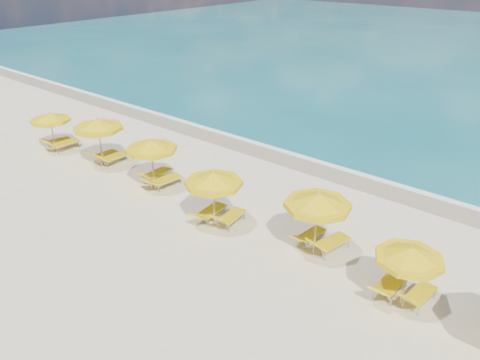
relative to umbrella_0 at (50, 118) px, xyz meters
The scene contains 22 objects.
ground_plane 12.35m from the umbrella_0, ahead, with size 120.00×120.00×0.00m, color beige.
wet_sand_band 14.54m from the umbrella_0, 32.15° to the left, with size 120.00×2.60×0.01m, color tan.
foam_line 14.97m from the umbrella_0, 34.77° to the left, with size 120.00×1.20×0.03m, color white.
whitecap_near 18.45m from the umbrella_0, 70.24° to the left, with size 14.00×0.36×0.05m, color white.
umbrella_0 is the anchor object (origin of this frame).
umbrella_1 3.87m from the umbrella_0, ahead, with size 2.66×2.66×2.57m.
umbrella_2 7.92m from the umbrella_0, ahead, with size 2.82×2.82×2.42m.
umbrella_3 12.48m from the umbrella_0, ahead, with size 2.56×2.56×2.39m.
umbrella_4 16.67m from the umbrella_0, ahead, with size 2.81×2.81×2.48m.
umbrella_5 20.32m from the umbrella_0, ahead, with size 2.28×2.28×2.14m.
lounger_0_left 1.80m from the umbrella_0, 133.57° to the left, with size 0.78×1.68×0.68m.
lounger_0_right 1.74m from the umbrella_0, 34.21° to the left, with size 0.74×2.00×0.90m.
lounger_1_left 3.91m from the umbrella_0, 15.02° to the left, with size 0.64×1.69×0.74m.
lounger_1_right 4.60m from the umbrella_0, 12.04° to the left, with size 0.68×1.85×0.88m.
lounger_2_left 7.78m from the umbrella_0, ahead, with size 0.75×1.95×0.89m.
lounger_2_right 8.59m from the umbrella_0, ahead, with size 0.82×2.01×0.81m.
lounger_3_left 12.22m from the umbrella_0, ahead, with size 0.87×2.01×0.76m.
lounger_3_right 13.12m from the umbrella_0, ahead, with size 0.86×1.85×0.86m.
lounger_4_left 16.35m from the umbrella_0, ahead, with size 0.69×1.70×0.65m.
lounger_4_right 17.25m from the umbrella_0, ahead, with size 1.02×1.99×0.92m.
lounger_5_left 19.90m from the umbrella_0, ahead, with size 0.69×2.00×0.86m.
lounger_5_right 20.83m from the umbrella_0, ahead, with size 0.73×1.74×0.84m.
Camera 1 is at (11.69, -12.51, 10.06)m, focal length 35.00 mm.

